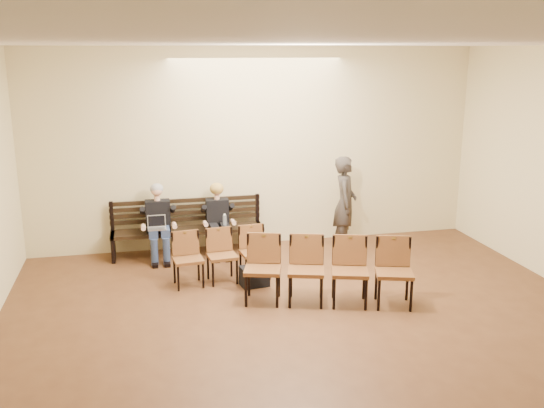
{
  "coord_description": "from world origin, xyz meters",
  "views": [
    {
      "loc": [
        -2.08,
        -5.4,
        3.44
      ],
      "look_at": [
        0.06,
        4.05,
        0.96
      ],
      "focal_mm": 40.0,
      "sensor_mm": 36.0,
      "label": 1
    }
  ],
  "objects_px": {
    "chair_row_back": "(222,256)",
    "bench": "(188,241)",
    "seated_man": "(158,224)",
    "water_bottle": "(225,226)",
    "laptop": "(157,230)",
    "seated_woman": "(218,223)",
    "chair_row_front": "(328,271)",
    "passerby": "(345,196)",
    "bag": "(254,276)"
  },
  "relations": [
    {
      "from": "chair_row_back",
      "to": "bench",
      "type": "bearing_deg",
      "value": 99.56
    },
    {
      "from": "seated_man",
      "to": "water_bottle",
      "type": "height_order",
      "value": "seated_man"
    },
    {
      "from": "seated_man",
      "to": "laptop",
      "type": "distance_m",
      "value": 0.23
    },
    {
      "from": "seated_woman",
      "to": "chair_row_front",
      "type": "distance_m",
      "value": 2.71
    },
    {
      "from": "laptop",
      "to": "passerby",
      "type": "bearing_deg",
      "value": 2.37
    },
    {
      "from": "bench",
      "to": "laptop",
      "type": "relative_size",
      "value": 8.69
    },
    {
      "from": "seated_woman",
      "to": "bag",
      "type": "height_order",
      "value": "seated_woman"
    },
    {
      "from": "chair_row_front",
      "to": "chair_row_back",
      "type": "relative_size",
      "value": 1.58
    },
    {
      "from": "bench",
      "to": "chair_row_back",
      "type": "bearing_deg",
      "value": -74.75
    },
    {
      "from": "laptop",
      "to": "chair_row_back",
      "type": "xyz_separation_m",
      "value": [
        0.92,
        -1.08,
        -0.15
      ]
    },
    {
      "from": "seated_man",
      "to": "water_bottle",
      "type": "xyz_separation_m",
      "value": [
        1.09,
        -0.22,
        -0.05
      ]
    },
    {
      "from": "seated_woman",
      "to": "chair_row_back",
      "type": "distance_m",
      "value": 1.31
    },
    {
      "from": "chair_row_front",
      "to": "chair_row_back",
      "type": "xyz_separation_m",
      "value": [
        -1.31,
        1.14,
        -0.07
      ]
    },
    {
      "from": "bench",
      "to": "water_bottle",
      "type": "height_order",
      "value": "water_bottle"
    },
    {
      "from": "water_bottle",
      "to": "bag",
      "type": "distance_m",
      "value": 1.43
    },
    {
      "from": "seated_woman",
      "to": "passerby",
      "type": "xyz_separation_m",
      "value": [
        2.21,
        -0.21,
        0.4
      ]
    },
    {
      "from": "bench",
      "to": "bag",
      "type": "bearing_deg",
      "value": -63.85
    },
    {
      "from": "seated_man",
      "to": "seated_woman",
      "type": "distance_m",
      "value": 1.01
    },
    {
      "from": "seated_woman",
      "to": "chair_row_front",
      "type": "relative_size",
      "value": 0.48
    },
    {
      "from": "laptop",
      "to": "chair_row_front",
      "type": "height_order",
      "value": "chair_row_front"
    },
    {
      "from": "bag",
      "to": "chair_row_front",
      "type": "height_order",
      "value": "chair_row_front"
    },
    {
      "from": "laptop",
      "to": "water_bottle",
      "type": "height_order",
      "value": "laptop"
    },
    {
      "from": "bag",
      "to": "passerby",
      "type": "distance_m",
      "value": 2.46
    },
    {
      "from": "laptop",
      "to": "passerby",
      "type": "height_order",
      "value": "passerby"
    },
    {
      "from": "bag",
      "to": "chair_row_back",
      "type": "xyz_separation_m",
      "value": [
        -0.44,
        0.27,
        0.26
      ]
    },
    {
      "from": "passerby",
      "to": "water_bottle",
      "type": "bearing_deg",
      "value": 110.51
    },
    {
      "from": "bag",
      "to": "chair_row_front",
      "type": "relative_size",
      "value": 0.18
    },
    {
      "from": "water_bottle",
      "to": "passerby",
      "type": "xyz_separation_m",
      "value": [
        2.12,
        0.01,
        0.4
      ]
    },
    {
      "from": "bag",
      "to": "chair_row_back",
      "type": "height_order",
      "value": "chair_row_back"
    },
    {
      "from": "bench",
      "to": "chair_row_front",
      "type": "xyz_separation_m",
      "value": [
        1.7,
        -2.56,
        0.25
      ]
    },
    {
      "from": "laptop",
      "to": "chair_row_back",
      "type": "bearing_deg",
      "value": -47.4
    },
    {
      "from": "seated_woman",
      "to": "chair_row_front",
      "type": "xyz_separation_m",
      "value": [
        1.18,
        -2.44,
        -0.08
      ]
    },
    {
      "from": "laptop",
      "to": "chair_row_back",
      "type": "distance_m",
      "value": 1.42
    },
    {
      "from": "water_bottle",
      "to": "seated_woman",
      "type": "bearing_deg",
      "value": 109.76
    },
    {
      "from": "bench",
      "to": "seated_man",
      "type": "bearing_deg",
      "value": -166.41
    },
    {
      "from": "bench",
      "to": "seated_man",
      "type": "distance_m",
      "value": 0.64
    },
    {
      "from": "seated_man",
      "to": "chair_row_back",
      "type": "height_order",
      "value": "seated_man"
    },
    {
      "from": "bench",
      "to": "chair_row_front",
      "type": "bearing_deg",
      "value": -56.49
    },
    {
      "from": "bag",
      "to": "laptop",
      "type": "bearing_deg",
      "value": 135.31
    },
    {
      "from": "seated_man",
      "to": "chair_row_front",
      "type": "relative_size",
      "value": 0.53
    },
    {
      "from": "seated_man",
      "to": "passerby",
      "type": "distance_m",
      "value": 3.24
    },
    {
      "from": "chair_row_front",
      "to": "bag",
      "type": "bearing_deg",
      "value": 151.71
    },
    {
      "from": "laptop",
      "to": "seated_man",
      "type": "bearing_deg",
      "value": 83.75
    },
    {
      "from": "laptop",
      "to": "bag",
      "type": "xyz_separation_m",
      "value": [
        1.36,
        -1.35,
        -0.41
      ]
    },
    {
      "from": "passerby",
      "to": "bag",
      "type": "bearing_deg",
      "value": 145.95
    },
    {
      "from": "seated_man",
      "to": "passerby",
      "type": "height_order",
      "value": "passerby"
    },
    {
      "from": "chair_row_back",
      "to": "seated_man",
      "type": "bearing_deg",
      "value": 118.5
    },
    {
      "from": "laptop",
      "to": "bench",
      "type": "bearing_deg",
      "value": 35.27
    },
    {
      "from": "bag",
      "to": "chair_row_back",
      "type": "bearing_deg",
      "value": 148.66
    },
    {
      "from": "passerby",
      "to": "seated_woman",
      "type": "bearing_deg",
      "value": 104.69
    }
  ]
}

